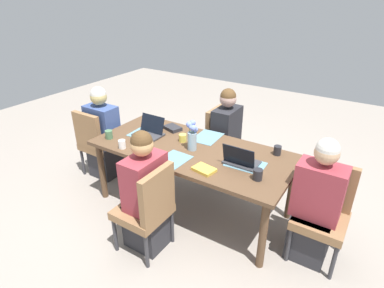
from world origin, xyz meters
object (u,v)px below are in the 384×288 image
chair_far_left_far (148,206)px  person_far_left_far (146,198)px  person_near_left_near (226,140)px  laptop_head_right_right_near (150,131)px  chair_near_left_near (223,139)px  laptop_head_left_left_mid (241,160)px  person_head_left_left_mid (315,208)px  book_blue_cover (173,128)px  coffee_mug_near_right (122,144)px  chair_head_left_left_mid (324,208)px  coffee_mug_centre_right (277,150)px  coffee_mug_near_left (109,135)px  coffee_mug_centre_left (258,175)px  book_red_cover (204,169)px  dining_table (192,155)px  person_head_right_right_near (104,138)px  chair_head_right_right_near (96,141)px  flower_vase (192,135)px  coffee_mug_far_left (183,138)px

chair_far_left_far → person_far_left_far: 0.10m
person_near_left_near → laptop_head_right_right_near: person_near_left_near is taller
chair_near_left_near → laptop_head_left_left_mid: size_ratio=2.81×
person_head_left_left_mid → laptop_head_left_left_mid: person_head_left_left_mid is taller
laptop_head_left_left_mid → book_blue_cover: bearing=-17.3°
chair_near_left_near → coffee_mug_near_right: bearing=65.8°
chair_head_left_left_mid → laptop_head_right_right_near: laptop_head_right_right_near is taller
person_far_left_far → coffee_mug_centre_right: size_ratio=12.49×
person_far_left_far → book_blue_cover: 1.09m
chair_far_left_far → coffee_mug_near_left: chair_far_left_far is taller
laptop_head_right_right_near → coffee_mug_centre_right: bearing=-166.9°
person_head_left_left_mid → coffee_mug_near_right: bearing=11.0°
person_far_left_far → person_near_left_near: bearing=-92.2°
chair_near_left_near → book_blue_cover: size_ratio=4.50×
chair_head_left_left_mid → person_head_left_left_mid: person_head_left_left_mid is taller
chair_near_left_near → person_head_left_left_mid: 1.60m
coffee_mug_centre_left → book_red_cover: (0.47, 0.13, -0.03)m
dining_table → chair_far_left_far: 0.79m
person_head_right_right_near → person_far_left_far: bearing=151.4°
chair_near_left_near → coffee_mug_near_left: size_ratio=9.60×
chair_head_right_right_near → person_head_right_right_near: 0.10m
laptop_head_left_left_mid → laptop_head_right_right_near: size_ratio=1.00×
person_near_left_near → chair_head_left_left_mid: 1.52m
coffee_mug_centre_left → chair_far_left_far: bearing=36.4°
chair_head_left_left_mid → laptop_head_right_right_near: (1.94, 0.03, 0.29)m
flower_vase → coffee_mug_far_left: size_ratio=3.81×
book_red_cover → laptop_head_right_right_near: bearing=-10.5°
person_near_left_near → dining_table: bearing=89.3°
flower_vase → coffee_mug_centre_left: size_ratio=3.17×
chair_far_left_far → chair_head_right_right_near: (1.42, -0.69, 0.00)m
person_far_left_far → coffee_mug_far_left: person_far_left_far is taller
person_head_right_right_near → coffee_mug_near_right: person_head_right_right_near is taller
chair_head_right_right_near → book_red_cover: (-1.74, 0.24, 0.26)m
chair_head_left_left_mid → coffee_mug_near_right: bearing=12.8°
dining_table → chair_head_left_left_mid: bearing=-177.6°
book_blue_cover → laptop_head_right_right_near: bearing=80.2°
flower_vase → coffee_mug_centre_left: 0.81m
flower_vase → book_blue_cover: 0.57m
person_far_left_far → coffee_mug_centre_right: bearing=-128.7°
coffee_mug_centre_left → book_blue_cover: bearing=-20.7°
chair_head_left_left_mid → coffee_mug_near_left: 2.30m
book_red_cover → book_blue_cover: (0.79, -0.60, 0.01)m
person_near_left_near → chair_far_left_far: person_near_left_near is taller
dining_table → book_red_cover: bearing=136.4°
coffee_mug_near_left → book_red_cover: bearing=178.7°
person_far_left_far → chair_head_right_right_near: (1.35, -0.63, -0.03)m
chair_head_left_left_mid → book_blue_cover: bearing=-7.1°
laptop_head_right_right_near → coffee_mug_near_right: size_ratio=3.57×
laptop_head_left_left_mid → book_blue_cover: laptop_head_left_left_mid is taller
chair_far_left_far → person_head_left_left_mid: bearing=-149.4°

